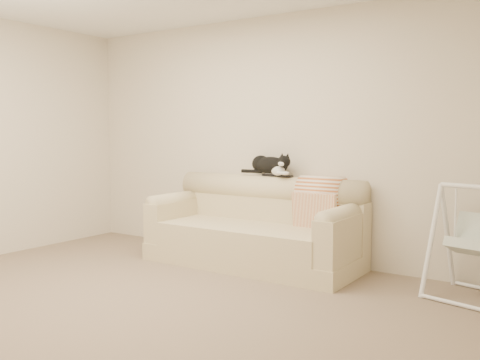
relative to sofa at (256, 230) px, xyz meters
The scene contains 8 objects.
ground_plane 1.65m from the sofa, 92.82° to the right, with size 5.00×5.00×0.00m, color #75604F.
room_shell 2.00m from the sofa, 92.82° to the right, with size 5.04×4.04×2.60m.
sofa is the anchor object (origin of this frame).
remote_a 0.61m from the sofa, 84.52° to the left, with size 0.18×0.06×0.03m.
remote_b 0.64m from the sofa, 47.24° to the left, with size 0.17×0.05×0.02m.
tuxedo_cat 0.71m from the sofa, 86.37° to the left, with size 0.62×0.31×0.24m.
throw_blanket 0.76m from the sofa, 20.14° to the left, with size 0.46×0.38×0.58m.
baby_swing 2.08m from the sofa, ahead, with size 0.70×0.73×0.94m.
Camera 1 is at (2.98, -3.00, 1.35)m, focal length 40.00 mm.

